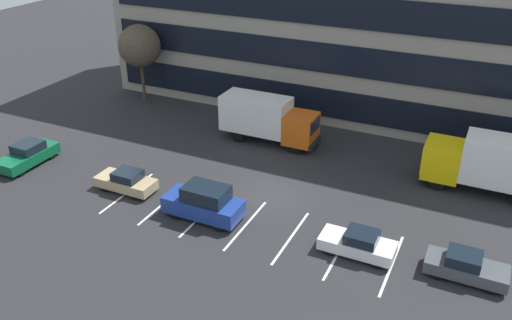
{
  "coord_description": "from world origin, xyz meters",
  "views": [
    {
      "loc": [
        11.51,
        -26.44,
        17.52
      ],
      "look_at": [
        -1.8,
        1.54,
        1.4
      ],
      "focal_mm": 37.59,
      "sensor_mm": 36.0,
      "label": 1
    }
  ],
  "objects_px": {
    "sedan_forest": "(28,155)",
    "sedan_charcoal": "(466,266)",
    "sedan_white": "(358,243)",
    "sedan_tan": "(126,181)",
    "box_truck_orange": "(267,118)",
    "suv_navy": "(204,202)",
    "box_truck_yellow": "(492,163)",
    "bare_tree": "(139,46)"
  },
  "relations": [
    {
      "from": "box_truck_orange",
      "to": "sedan_tan",
      "type": "distance_m",
      "value": 11.71
    },
    {
      "from": "box_truck_yellow",
      "to": "box_truck_orange",
      "type": "xyz_separation_m",
      "value": [
        -15.64,
        0.79,
        -0.14
      ]
    },
    {
      "from": "sedan_white",
      "to": "sedan_forest",
      "type": "bearing_deg",
      "value": 179.84
    },
    {
      "from": "box_truck_yellow",
      "to": "sedan_tan",
      "type": "relative_size",
      "value": 2.03
    },
    {
      "from": "box_truck_yellow",
      "to": "sedan_forest",
      "type": "distance_m",
      "value": 30.71
    },
    {
      "from": "sedan_tan",
      "to": "sedan_charcoal",
      "type": "bearing_deg",
      "value": 0.9
    },
    {
      "from": "suv_navy",
      "to": "sedan_white",
      "type": "relative_size",
      "value": 1.18
    },
    {
      "from": "sedan_charcoal",
      "to": "sedan_tan",
      "type": "relative_size",
      "value": 1.01
    },
    {
      "from": "sedan_charcoal",
      "to": "suv_navy",
      "type": "relative_size",
      "value": 0.85
    },
    {
      "from": "box_truck_orange",
      "to": "box_truck_yellow",
      "type": "bearing_deg",
      "value": -2.88
    },
    {
      "from": "box_truck_yellow",
      "to": "sedan_tan",
      "type": "bearing_deg",
      "value": -154.9
    },
    {
      "from": "box_truck_orange",
      "to": "suv_navy",
      "type": "xyz_separation_m",
      "value": [
        0.99,
        -11.04,
        -0.92
      ]
    },
    {
      "from": "sedan_tan",
      "to": "bare_tree",
      "type": "height_order",
      "value": "bare_tree"
    },
    {
      "from": "sedan_forest",
      "to": "sedan_charcoal",
      "type": "bearing_deg",
      "value": 0.74
    },
    {
      "from": "bare_tree",
      "to": "suv_navy",
      "type": "bearing_deg",
      "value": -44.23
    },
    {
      "from": "sedan_charcoal",
      "to": "box_truck_yellow",
      "type": "bearing_deg",
      "value": 88.37
    },
    {
      "from": "box_truck_yellow",
      "to": "sedan_tan",
      "type": "height_order",
      "value": "box_truck_yellow"
    },
    {
      "from": "bare_tree",
      "to": "sedan_forest",
      "type": "bearing_deg",
      "value": -89.91
    },
    {
      "from": "box_truck_orange",
      "to": "sedan_white",
      "type": "relative_size",
      "value": 1.88
    },
    {
      "from": "box_truck_orange",
      "to": "suv_navy",
      "type": "distance_m",
      "value": 11.13
    },
    {
      "from": "sedan_tan",
      "to": "sedan_forest",
      "type": "bearing_deg",
      "value": -179.65
    },
    {
      "from": "sedan_white",
      "to": "suv_navy",
      "type": "bearing_deg",
      "value": -177.2
    },
    {
      "from": "suv_navy",
      "to": "box_truck_yellow",
      "type": "bearing_deg",
      "value": 35.0
    },
    {
      "from": "suv_navy",
      "to": "bare_tree",
      "type": "distance_m",
      "value": 20.57
    },
    {
      "from": "box_truck_orange",
      "to": "sedan_white",
      "type": "xyz_separation_m",
      "value": [
        10.05,
        -10.6,
        -1.26
      ]
    },
    {
      "from": "sedan_forest",
      "to": "bare_tree",
      "type": "bearing_deg",
      "value": 90.09
    },
    {
      "from": "sedan_forest",
      "to": "suv_navy",
      "type": "distance_m",
      "value": 14.45
    },
    {
      "from": "sedan_charcoal",
      "to": "bare_tree",
      "type": "xyz_separation_m",
      "value": [
        -28.85,
        13.19,
        4.33
      ]
    },
    {
      "from": "box_truck_yellow",
      "to": "sedan_white",
      "type": "distance_m",
      "value": 11.38
    },
    {
      "from": "sedan_charcoal",
      "to": "sedan_tan",
      "type": "distance_m",
      "value": 20.43
    },
    {
      "from": "bare_tree",
      "to": "box_truck_orange",
      "type": "bearing_deg",
      "value": -12.68
    },
    {
      "from": "sedan_forest",
      "to": "bare_tree",
      "type": "xyz_separation_m",
      "value": [
        -0.02,
        13.57,
        4.25
      ]
    },
    {
      "from": "sedan_forest",
      "to": "sedan_white",
      "type": "xyz_separation_m",
      "value": [
        23.5,
        -0.07,
        -0.07
      ]
    },
    {
      "from": "box_truck_yellow",
      "to": "sedan_tan",
      "type": "xyz_separation_m",
      "value": [
        -20.7,
        -9.69,
        -1.41
      ]
    },
    {
      "from": "box_truck_yellow",
      "to": "box_truck_orange",
      "type": "relative_size",
      "value": 1.07
    },
    {
      "from": "sedan_forest",
      "to": "sedan_charcoal",
      "type": "height_order",
      "value": "sedan_forest"
    },
    {
      "from": "sedan_charcoal",
      "to": "sedan_white",
      "type": "relative_size",
      "value": 1.0
    },
    {
      "from": "sedan_forest",
      "to": "sedan_charcoal",
      "type": "relative_size",
      "value": 1.11
    },
    {
      "from": "suv_navy",
      "to": "sedan_white",
      "type": "bearing_deg",
      "value": 2.8
    },
    {
      "from": "box_truck_yellow",
      "to": "bare_tree",
      "type": "xyz_separation_m",
      "value": [
        -29.11,
        3.82,
        2.92
      ]
    },
    {
      "from": "sedan_white",
      "to": "sedan_tan",
      "type": "bearing_deg",
      "value": 179.55
    },
    {
      "from": "sedan_forest",
      "to": "box_truck_orange",
      "type": "bearing_deg",
      "value": 38.06
    }
  ]
}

